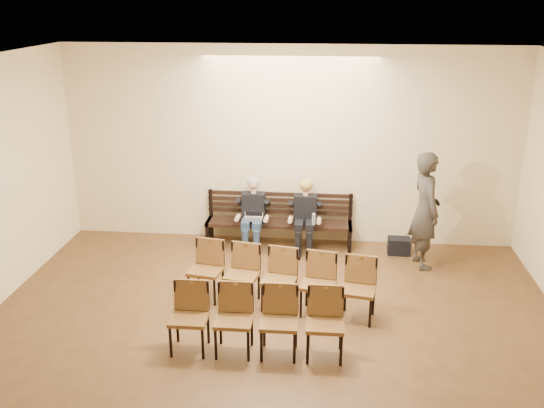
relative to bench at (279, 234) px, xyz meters
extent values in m
cube|color=beige|center=(0.15, 0.35, 1.52)|extent=(8.00, 0.02, 3.50)
cube|color=white|center=(0.15, -4.65, 3.27)|extent=(8.00, 10.00, 0.02)
cube|color=black|center=(0.00, 0.00, 0.00)|extent=(2.60, 0.90, 0.45)
cube|color=silver|center=(-0.43, -0.26, 0.34)|extent=(0.35, 0.29, 0.23)
cylinder|color=silver|center=(0.63, -0.39, 0.33)|extent=(0.07, 0.07, 0.21)
cube|color=black|center=(2.11, -0.16, -0.08)|extent=(0.39, 0.27, 0.29)
imported|color=#34302A|center=(2.43, -0.60, 0.89)|extent=(0.72, 0.92, 2.24)
cube|color=brown|center=(0.21, -2.29, 0.21)|extent=(2.74, 0.94, 0.88)
cube|color=brown|center=(0.03, -3.48, 0.22)|extent=(2.16, 0.51, 0.89)
camera|label=1|loc=(0.88, -10.02, 4.05)|focal=40.00mm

